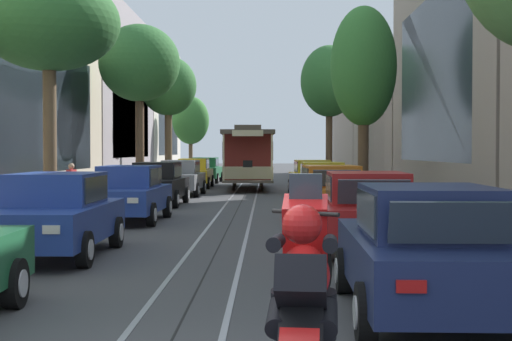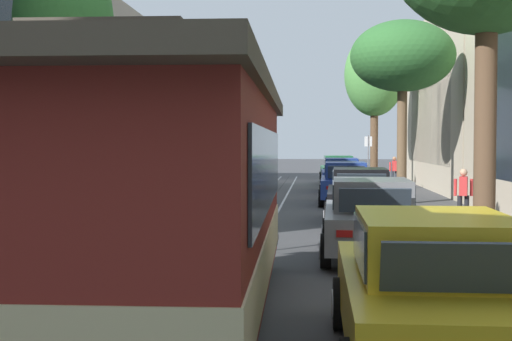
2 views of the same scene
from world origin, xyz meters
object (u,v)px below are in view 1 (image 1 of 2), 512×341
(parked_car_orange_mid_right, at_px, (330,192))
(cable_car_trolley, at_px, (248,157))
(parked_car_yellow_fifth_right, at_px, (312,177))
(parked_car_black_fourth_left, at_px, (157,183))
(parked_car_yellow_fourth_right, at_px, (322,183))
(parked_car_yellow_sixth_left, at_px, (194,173))
(street_tree_kerb_right_second, at_px, (364,68))
(parked_car_blue_mid_left, at_px, (129,193))
(street_tree_kerb_left_mid, at_px, (139,64))
(parked_car_red_second_right, at_px, (366,211))
(street_tree_kerb_left_second, at_px, (49,24))
(parked_car_blue_second_left, at_px, (56,214))
(street_tree_kerb_left_far, at_px, (191,121))
(street_tree_kerb_right_mid, at_px, (329,82))
(parked_car_grey_fifth_left, at_px, (180,178))
(parked_car_navy_near_right, at_px, (427,250))
(motorcycle_with_rider, at_px, (304,304))
(parked_car_green_far_left, at_px, (205,170))
(fire_hydrant, at_px, (466,240))
(pedestrian_on_right_pavement, at_px, (71,182))
(street_tree_kerb_left_fourth, at_px, (168,87))

(parked_car_orange_mid_right, relative_size, cable_car_trolley, 0.48)
(parked_car_yellow_fifth_right, bearing_deg, parked_car_black_fourth_left, -132.03)
(parked_car_yellow_fourth_right, bearing_deg, parked_car_orange_mid_right, -91.98)
(parked_car_yellow_sixth_left, height_order, street_tree_kerb_right_second, street_tree_kerb_right_second)
(parked_car_blue_mid_left, xyz_separation_m, street_tree_kerb_left_mid, (-1.98, 13.11, 5.19))
(parked_car_yellow_fourth_right, bearing_deg, parked_car_red_second_right, -90.35)
(parked_car_orange_mid_right, bearing_deg, street_tree_kerb_left_second, -172.77)
(parked_car_blue_second_left, height_order, parked_car_yellow_fourth_right, same)
(street_tree_kerb_left_second, height_order, street_tree_kerb_left_far, street_tree_kerb_left_second)
(parked_car_red_second_right, bearing_deg, parked_car_black_fourth_left, 116.10)
(street_tree_kerb_left_second, xyz_separation_m, cable_car_trolley, (5.01, 18.42, -3.83))
(parked_car_black_fourth_left, relative_size, street_tree_kerb_left_far, 0.71)
(parked_car_black_fourth_left, xyz_separation_m, parked_car_yellow_fifth_right, (6.11, 6.77, 0.00))
(street_tree_kerb_right_second, height_order, street_tree_kerb_right_mid, street_tree_kerb_right_mid)
(street_tree_kerb_left_mid, bearing_deg, parked_car_grey_fifth_left, -25.44)
(parked_car_yellow_fourth_right, distance_m, parked_car_yellow_fifth_right, 6.30)
(parked_car_red_second_right, distance_m, street_tree_kerb_right_mid, 33.99)
(parked_car_blue_second_left, relative_size, parked_car_yellow_sixth_left, 1.00)
(parked_car_red_second_right, bearing_deg, street_tree_kerb_left_far, 100.68)
(parked_car_yellow_fourth_right, relative_size, cable_car_trolley, 0.48)
(parked_car_navy_near_right, distance_m, motorcycle_with_rider, 4.27)
(street_tree_kerb_left_far, bearing_deg, parked_car_orange_mid_right, -77.55)
(parked_car_blue_second_left, distance_m, street_tree_kerb_left_mid, 20.69)
(motorcycle_with_rider, bearing_deg, parked_car_green_far_left, 95.76)
(street_tree_kerb_right_mid, distance_m, cable_car_trolley, 11.71)
(street_tree_kerb_left_mid, height_order, street_tree_kerb_right_mid, street_tree_kerb_right_mid)
(parked_car_orange_mid_right, distance_m, parked_car_yellow_fourth_right, 6.09)
(parked_car_yellow_fourth_right, xyz_separation_m, street_tree_kerb_right_mid, (2.03, 20.71, 5.71))
(parked_car_red_second_right, distance_m, street_tree_kerb_right_second, 15.15)
(parked_car_blue_second_left, bearing_deg, fire_hydrant, -6.03)
(street_tree_kerb_left_second, bearing_deg, parked_car_yellow_fifth_right, 58.85)
(parked_car_black_fourth_left, bearing_deg, parked_car_orange_mid_right, -43.69)
(parked_car_grey_fifth_left, relative_size, fire_hydrant, 5.23)
(parked_car_grey_fifth_left, height_order, street_tree_kerb_left_second, street_tree_kerb_left_second)
(parked_car_navy_near_right, xyz_separation_m, fire_hydrant, (1.59, 4.08, -0.38))
(parked_car_black_fourth_left, distance_m, motorcycle_with_rider, 22.27)
(parked_car_grey_fifth_left, xyz_separation_m, parked_car_green_far_left, (0.00, 13.08, 0.00))
(street_tree_kerb_right_mid, height_order, pedestrian_on_right_pavement, street_tree_kerb_right_mid)
(parked_car_grey_fifth_left, bearing_deg, street_tree_kerb_left_second, -99.67)
(parked_car_orange_mid_right, bearing_deg, street_tree_kerb_right_second, 75.72)
(parked_car_blue_mid_left, bearing_deg, parked_car_blue_second_left, -90.79)
(street_tree_kerb_left_mid, relative_size, pedestrian_on_right_pavement, 5.03)
(street_tree_kerb_left_mid, bearing_deg, parked_car_yellow_fifth_right, -0.77)
(parked_car_yellow_fifth_right, bearing_deg, parked_car_blue_mid_left, -114.64)
(street_tree_kerb_left_far, bearing_deg, street_tree_kerb_left_mid, -90.04)
(street_tree_kerb_left_fourth, height_order, fire_hydrant, street_tree_kerb_left_fourth)
(parked_car_grey_fifth_left, xyz_separation_m, parked_car_yellow_fifth_right, (5.95, 0.84, 0.00))
(parked_car_green_far_left, distance_m, street_tree_kerb_right_second, 19.10)
(street_tree_kerb_left_second, xyz_separation_m, street_tree_kerb_right_mid, (10.10, 27.79, 1.01))
(parked_car_green_far_left, relative_size, fire_hydrant, 5.25)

